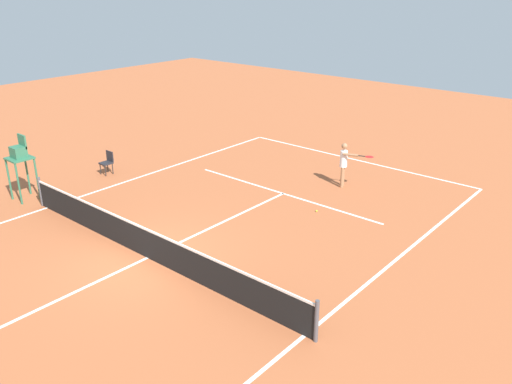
% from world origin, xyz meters
% --- Properties ---
extents(ground_plane, '(60.00, 60.00, 0.00)m').
position_xyz_m(ground_plane, '(0.00, 0.00, 0.00)').
color(ground_plane, '#AD5933').
extents(court_lines, '(11.25, 23.63, 0.01)m').
position_xyz_m(court_lines, '(0.00, 0.00, 0.00)').
color(court_lines, white).
rests_on(court_lines, ground).
extents(tennis_net, '(11.85, 0.10, 1.07)m').
position_xyz_m(tennis_net, '(0.00, 0.00, 0.50)').
color(tennis_net, '#4C4C51').
rests_on(tennis_net, ground).
extents(player_serving, '(1.33, 0.56, 1.76)m').
position_xyz_m(player_serving, '(-1.36, -8.55, 1.05)').
color(player_serving, '#9E704C').
rests_on(player_serving, ground).
extents(tennis_ball, '(0.07, 0.07, 0.07)m').
position_xyz_m(tennis_ball, '(-1.91, -5.89, 0.03)').
color(tennis_ball, '#CCE033').
rests_on(tennis_ball, ground).
extents(umpire_chair, '(0.80, 0.80, 2.41)m').
position_xyz_m(umpire_chair, '(6.92, 0.05, 1.61)').
color(umpire_chair, '#2D6B4C').
rests_on(umpire_chair, ground).
extents(courtside_chair_mid, '(0.44, 0.46, 0.95)m').
position_xyz_m(courtside_chair_mid, '(6.90, -3.51, 0.53)').
color(courtside_chair_mid, '#262626').
rests_on(courtside_chair_mid, ground).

